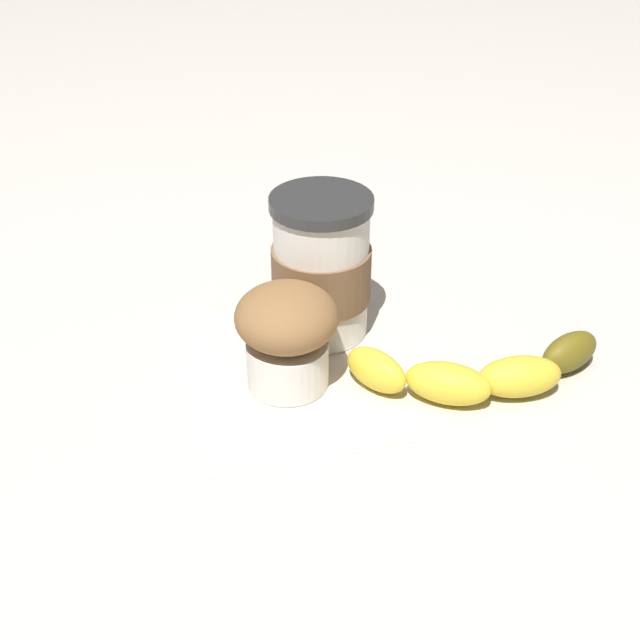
% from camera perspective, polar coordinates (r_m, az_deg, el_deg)
% --- Properties ---
extents(ground_plane, '(3.00, 3.00, 0.00)m').
position_cam_1_polar(ground_plane, '(0.78, 0.00, -3.09)').
color(ground_plane, beige).
extents(paper_napkin, '(0.28, 0.28, 0.00)m').
position_cam_1_polar(paper_napkin, '(0.77, 0.00, -3.04)').
color(paper_napkin, beige).
rests_on(paper_napkin, ground_plane).
extents(coffee_cup, '(0.09, 0.09, 0.13)m').
position_cam_1_polar(coffee_cup, '(0.79, 0.08, 3.36)').
color(coffee_cup, silver).
rests_on(coffee_cup, paper_napkin).
extents(muffin, '(0.08, 0.08, 0.09)m').
position_cam_1_polar(muffin, '(0.73, -2.13, -0.83)').
color(muffin, white).
rests_on(muffin, paper_napkin).
extents(banana, '(0.13, 0.21, 0.04)m').
position_cam_1_polar(banana, '(0.75, 10.20, -3.30)').
color(banana, yellow).
rests_on(banana, paper_napkin).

